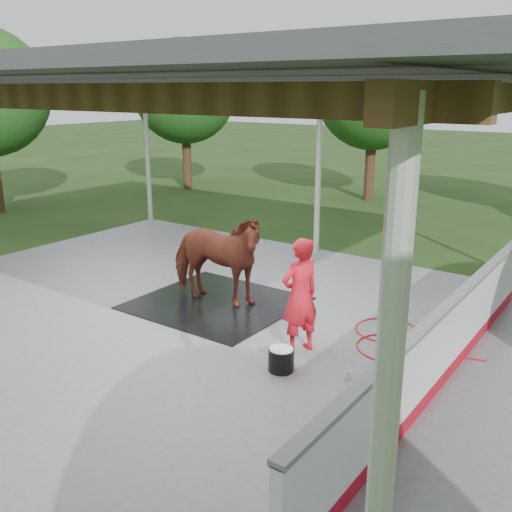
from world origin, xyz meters
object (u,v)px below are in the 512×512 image
Objects in this scene: dasher_board at (442,348)px; handler at (300,296)px; wash_bucket at (281,359)px; horse at (215,258)px.

handler is at bearing -174.23° from dasher_board.
horse is at bearing 148.33° from wash_bucket.
handler is at bearing 100.64° from wash_bucket.
wash_bucket is (-1.96, -0.90, -0.37)m from dasher_board.
horse reaches higher than dasher_board.
wash_bucket is at bearing -155.24° from dasher_board.
horse is at bearing 172.31° from dasher_board.
handler reaches higher than wash_bucket.
handler is at bearing -117.74° from horse.
dasher_board reaches higher than wash_bucket.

